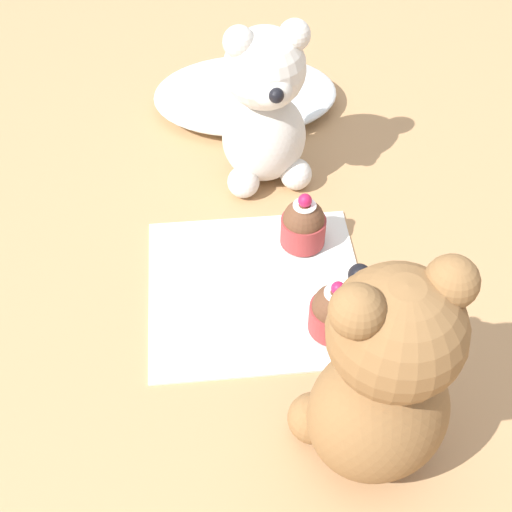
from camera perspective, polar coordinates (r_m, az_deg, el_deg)
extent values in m
plane|color=tan|center=(0.80, 0.00, -2.75)|extent=(4.00, 4.00, 0.00)
cube|color=silver|center=(0.79, 0.00, -2.61)|extent=(0.24, 0.23, 0.01)
ellipsoid|color=white|center=(1.05, -0.85, 12.84)|extent=(0.26, 0.19, 0.04)
ellipsoid|color=silver|center=(0.90, 0.65, 9.47)|extent=(0.12, 0.11, 0.12)
sphere|color=silver|center=(0.85, 0.71, 14.78)|extent=(0.10, 0.10, 0.10)
ellipsoid|color=silver|center=(0.82, 1.33, 13.06)|extent=(0.05, 0.05, 0.04)
sphere|color=black|center=(0.80, 1.63, 12.72)|extent=(0.02, 0.02, 0.02)
sphere|color=silver|center=(0.82, -1.68, 16.74)|extent=(0.04, 0.04, 0.04)
sphere|color=silver|center=(0.83, 3.11, 17.24)|extent=(0.04, 0.04, 0.04)
sphere|color=silver|center=(0.90, -1.03, 5.94)|extent=(0.04, 0.04, 0.04)
sphere|color=silver|center=(0.91, 3.21, 6.56)|extent=(0.04, 0.04, 0.04)
ellipsoid|color=olive|center=(0.63, 9.70, -12.22)|extent=(0.15, 0.14, 0.14)
sphere|color=olive|center=(0.54, 11.18, -6.01)|extent=(0.11, 0.11, 0.11)
ellipsoid|color=olive|center=(0.57, 9.09, -3.29)|extent=(0.06, 0.06, 0.04)
sphere|color=black|center=(0.57, 8.29, -1.54)|extent=(0.02, 0.02, 0.02)
sphere|color=olive|center=(0.53, 15.38, -2.00)|extent=(0.04, 0.04, 0.04)
sphere|color=olive|center=(0.49, 8.09, -4.39)|extent=(0.04, 0.04, 0.04)
sphere|color=olive|center=(0.70, 10.70, -10.59)|extent=(0.05, 0.05, 0.05)
sphere|color=olive|center=(0.68, 4.59, -12.80)|extent=(0.05, 0.05, 0.05)
cylinder|color=#993333|center=(0.83, 3.78, 2.06)|extent=(0.05, 0.05, 0.03)
sphere|color=brown|center=(0.82, 3.84, 2.92)|extent=(0.05, 0.05, 0.05)
cylinder|color=white|center=(0.80, 3.91, 4.06)|extent=(0.03, 0.03, 0.00)
sphere|color=#B71947|center=(0.80, 3.94, 4.45)|extent=(0.02, 0.02, 0.02)
cylinder|color=#993333|center=(0.75, 6.28, -4.89)|extent=(0.05, 0.05, 0.03)
sphere|color=brown|center=(0.74, 6.39, -4.10)|extent=(0.05, 0.05, 0.05)
cylinder|color=white|center=(0.72, 6.54, -2.95)|extent=(0.03, 0.03, 0.00)
sphere|color=#B71947|center=(0.71, 6.58, -2.59)|extent=(0.01, 0.01, 0.01)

